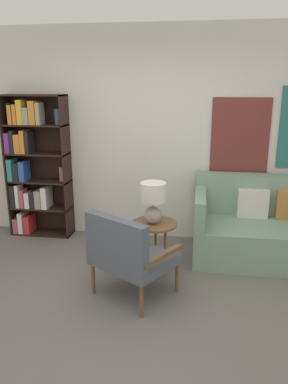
{
  "coord_description": "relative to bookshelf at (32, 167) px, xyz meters",
  "views": [
    {
      "loc": [
        0.62,
        -2.73,
        2.0
      ],
      "look_at": [
        0.06,
        1.01,
        0.9
      ],
      "focal_mm": 35.0,
      "sensor_mm": 36.0,
      "label": 1
    }
  ],
  "objects": [
    {
      "name": "ground_plane",
      "position": [
        1.57,
        -1.84,
        -0.94
      ],
      "size": [
        14.0,
        14.0,
        0.0
      ],
      "primitive_type": "plane",
      "color": "#66605B"
    },
    {
      "name": "wall_back",
      "position": [
        1.62,
        0.18,
        0.42
      ],
      "size": [
        6.4,
        0.08,
        2.7
      ],
      "color": "silver",
      "rests_on": "ground_plane"
    },
    {
      "name": "bookshelf",
      "position": [
        0.0,
        0.0,
        0.0
      ],
      "size": [
        0.82,
        0.3,
        1.87
      ],
      "color": "black",
      "rests_on": "ground_plane"
    },
    {
      "name": "armchair",
      "position": [
        1.55,
        -1.42,
        -0.45
      ],
      "size": [
        0.92,
        0.9,
        0.86
      ],
      "color": "brown",
      "rests_on": "ground_plane"
    },
    {
      "name": "couch",
      "position": [
        3.07,
        -0.29,
        -0.59
      ],
      "size": [
        1.82,
        0.92,
        0.94
      ],
      "color": "gray",
      "rests_on": "ground_plane"
    },
    {
      "name": "side_table",
      "position": [
        1.74,
        -0.81,
        -0.45
      ],
      "size": [
        0.5,
        0.5,
        0.55
      ],
      "color": "brown",
      "rests_on": "ground_plane"
    },
    {
      "name": "table_lamp",
      "position": [
        1.73,
        -0.83,
        -0.11
      ],
      "size": [
        0.27,
        0.27,
        0.45
      ],
      "color": "#A59E93",
      "rests_on": "side_table"
    }
  ]
}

